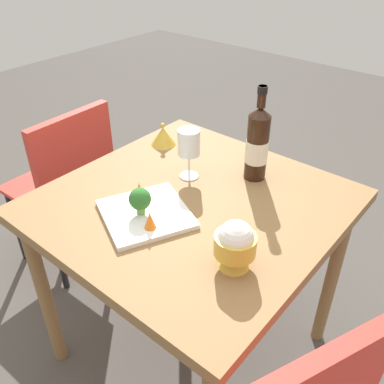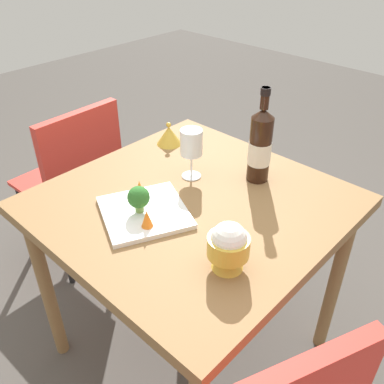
# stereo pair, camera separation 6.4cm
# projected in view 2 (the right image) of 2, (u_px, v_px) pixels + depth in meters

# --- Properties ---
(ground_plane) EXTENTS (8.00, 8.00, 0.00)m
(ground_plane) POSITION_uv_depth(u_px,v_px,m) (192.00, 345.00, 1.78)
(ground_plane) COLOR #4C4742
(dining_table) EXTENTS (0.89, 0.89, 0.76)m
(dining_table) POSITION_uv_depth(u_px,v_px,m) (192.00, 222.00, 1.41)
(dining_table) COLOR olive
(dining_table) RESTS_ON ground_plane
(chair_near_window) EXTENTS (0.41, 0.41, 0.85)m
(chair_near_window) POSITION_uv_depth(u_px,v_px,m) (77.00, 173.00, 1.93)
(chair_near_window) COLOR red
(chair_near_window) RESTS_ON ground_plane
(wine_bottle) EXTENTS (0.08, 0.08, 0.33)m
(wine_bottle) POSITION_uv_depth(u_px,v_px,m) (260.00, 145.00, 1.39)
(wine_bottle) COLOR black
(wine_bottle) RESTS_ON dining_table
(wine_glass) EXTENTS (0.08, 0.08, 0.18)m
(wine_glass) POSITION_uv_depth(u_px,v_px,m) (191.00, 144.00, 1.40)
(wine_glass) COLOR white
(wine_glass) RESTS_ON dining_table
(rice_bowl) EXTENTS (0.11, 0.11, 0.14)m
(rice_bowl) POSITION_uv_depth(u_px,v_px,m) (228.00, 246.00, 1.06)
(rice_bowl) COLOR gold
(rice_bowl) RESTS_ON dining_table
(rice_bowl_lid) EXTENTS (0.10, 0.10, 0.09)m
(rice_bowl_lid) POSITION_uv_depth(u_px,v_px,m) (169.00, 135.00, 1.66)
(rice_bowl_lid) COLOR gold
(rice_bowl_lid) RESTS_ON dining_table
(serving_plate) EXTENTS (0.33, 0.33, 0.02)m
(serving_plate) POSITION_uv_depth(u_px,v_px,m) (144.00, 212.00, 1.29)
(serving_plate) COLOR white
(serving_plate) RESTS_ON dining_table
(broccoli_floret) EXTENTS (0.07, 0.07, 0.09)m
(broccoli_floret) POSITION_uv_depth(u_px,v_px,m) (139.00, 198.00, 1.25)
(broccoli_floret) COLOR #729E4C
(broccoli_floret) RESTS_ON serving_plate
(carrot_garnish_left) EXTENTS (0.03, 0.03, 0.06)m
(carrot_garnish_left) POSITION_uv_depth(u_px,v_px,m) (140.00, 189.00, 1.33)
(carrot_garnish_left) COLOR orange
(carrot_garnish_left) RESTS_ON serving_plate
(carrot_garnish_right) EXTENTS (0.04, 0.04, 0.06)m
(carrot_garnish_right) POSITION_uv_depth(u_px,v_px,m) (147.00, 219.00, 1.20)
(carrot_garnish_right) COLOR orange
(carrot_garnish_right) RESTS_ON serving_plate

